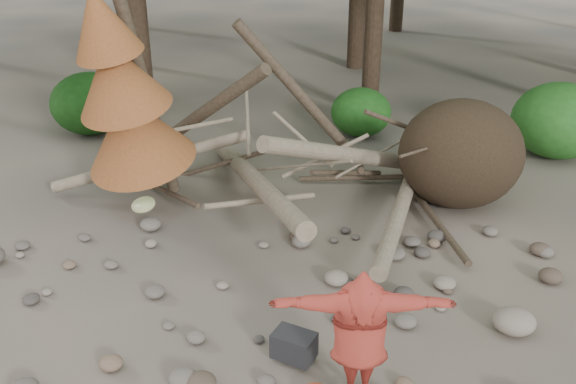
# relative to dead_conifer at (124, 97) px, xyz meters

# --- Properties ---
(ground) EXTENTS (120.00, 120.00, 0.00)m
(ground) POSITION_rel_dead_conifer_xyz_m (3.12, -3.37, -2.11)
(ground) COLOR #514C44
(ground) RESTS_ON ground
(deadfall_pile) EXTENTS (8.55, 5.24, 3.30)m
(deadfall_pile) POSITION_rel_dead_conifer_xyz_m (5.13, 0.87, -1.16)
(deadfall_pile) COLOR #332619
(deadfall_pile) RESTS_ON ground
(dead_conifer) EXTENTS (2.06, 2.16, 4.35)m
(dead_conifer) POSITION_rel_dead_conifer_xyz_m (0.00, 0.00, 0.00)
(dead_conifer) COLOR #4C3F30
(dead_conifer) RESTS_ON ground
(bush_left) EXTENTS (1.80, 1.80, 1.44)m
(bush_left) POSITION_rel_dead_conifer_xyz_m (-2.38, 3.83, -1.39)
(bush_left) COLOR #194B14
(bush_left) RESTS_ON ground
(bush_mid) EXTENTS (1.40, 1.40, 1.12)m
(bush_mid) POSITION_rel_dead_conifer_xyz_m (3.92, 4.43, -1.55)
(bush_mid) COLOR #215F1B
(bush_mid) RESTS_ON ground
(bush_right) EXTENTS (2.00, 2.00, 1.60)m
(bush_right) POSITION_rel_dead_conifer_xyz_m (8.12, 3.63, -1.31)
(bush_right) COLOR #2B7023
(bush_right) RESTS_ON ground
(frisbee_thrower) EXTENTS (3.47, 0.75, 2.23)m
(frisbee_thrower) POSITION_rel_dead_conifer_xyz_m (4.04, -4.24, -1.23)
(frisbee_thrower) COLOR #9F2E23
(frisbee_thrower) RESTS_ON ground
(backpack) EXTENTS (0.59, 0.49, 0.34)m
(backpack) POSITION_rel_dead_conifer_xyz_m (3.27, -3.72, -1.94)
(backpack) COLOR black
(backpack) RESTS_ON ground
(boulder_mid_right) EXTENTS (0.55, 0.50, 0.33)m
(boulder_mid_right) POSITION_rel_dead_conifer_xyz_m (6.04, -2.82, -1.94)
(boulder_mid_right) COLOR gray
(boulder_mid_right) RESTS_ON ground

